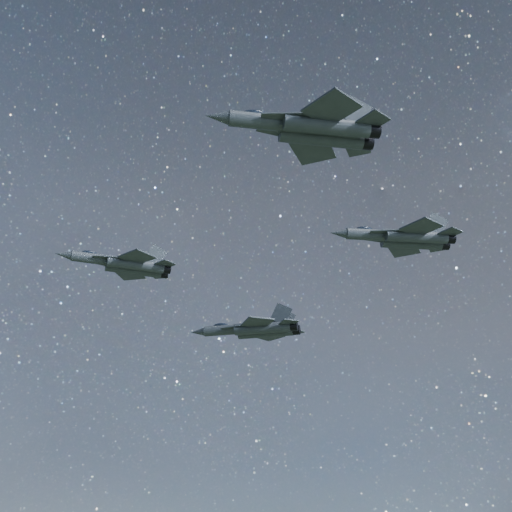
{
  "coord_description": "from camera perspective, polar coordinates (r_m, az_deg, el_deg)",
  "views": [
    {
      "loc": [
        -2.04,
        -69.88,
        125.01
      ],
      "look_at": [
        -2.95,
        0.07,
        156.75
      ],
      "focal_mm": 42.0,
      "sensor_mm": 36.0,
      "label": 1
    }
  ],
  "objects": [
    {
      "name": "jet_slot",
      "position": [
        71.99,
        13.9,
        1.7
      ],
      "size": [
        15.27,
        10.66,
        3.84
      ],
      "rotation": [
        0.0,
        0.0,
        0.12
      ],
      "color": "#2F363A"
    },
    {
      "name": "jet_right",
      "position": [
        57.69,
        5.15,
        12.01
      ],
      "size": [
        17.23,
        11.89,
        4.32
      ],
      "rotation": [
        0.0,
        0.0,
        0.18
      ],
      "color": "#2F363A"
    },
    {
      "name": "jet_lead",
      "position": [
        86.33,
        -12.32,
        -0.78
      ],
      "size": [
        16.45,
        10.94,
        4.18
      ],
      "rotation": [
        0.0,
        0.0,
        0.36
      ],
      "color": "#2F363A"
    },
    {
      "name": "jet_left",
      "position": [
        98.41,
        -0.09,
        -6.99
      ],
      "size": [
        19.31,
        13.21,
        4.85
      ],
      "rotation": [
        0.0,
        0.0,
        -0.23
      ],
      "color": "#2F363A"
    }
  ]
}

